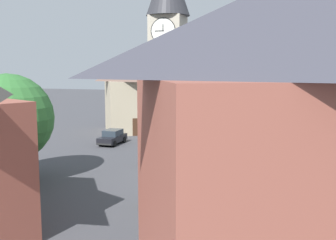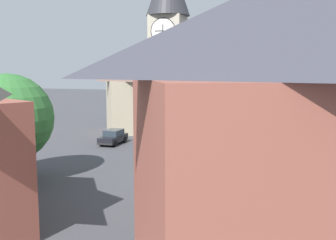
{
  "view_description": "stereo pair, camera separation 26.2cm",
  "coord_description": "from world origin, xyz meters",
  "px_view_note": "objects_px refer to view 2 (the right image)",
  "views": [
    {
      "loc": [
        -9.27,
        30.99,
        8.15
      ],
      "look_at": [
        0.0,
        0.0,
        3.85
      ],
      "focal_mm": 42.96,
      "sensor_mm": 36.0,
      "label": 1
    },
    {
      "loc": [
        -9.52,
        30.91,
        8.15
      ],
      "look_at": [
        0.0,
        0.0,
        3.85
      ],
      "focal_mm": 42.96,
      "sensor_mm": 36.0,
      "label": 2
    }
  ],
  "objects_px": {
    "building_terrace_right": "(295,157)",
    "car_silver_kerb": "(275,213)",
    "building_corner_back": "(133,94)",
    "tree": "(8,118)",
    "lamp_post": "(168,117)",
    "car_red_corner": "(185,194)",
    "pedestrian": "(249,167)",
    "clock_tower": "(168,42)",
    "car_blue_kerb": "(113,137)"
  },
  "relations": [
    {
      "from": "pedestrian",
      "to": "building_terrace_right",
      "type": "xyz_separation_m",
      "value": [
        -2.89,
        16.58,
        4.54
      ]
    },
    {
      "from": "clock_tower",
      "to": "car_red_corner",
      "type": "height_order",
      "value": "clock_tower"
    },
    {
      "from": "lamp_post",
      "to": "car_silver_kerb",
      "type": "bearing_deg",
      "value": 123.8
    },
    {
      "from": "building_terrace_right",
      "to": "building_corner_back",
      "type": "relative_size",
      "value": 1.19
    },
    {
      "from": "car_silver_kerb",
      "to": "building_terrace_right",
      "type": "height_order",
      "value": "building_terrace_right"
    },
    {
      "from": "car_blue_kerb",
      "to": "pedestrian",
      "type": "height_order",
      "value": "pedestrian"
    },
    {
      "from": "building_corner_back",
      "to": "pedestrian",
      "type": "bearing_deg",
      "value": 131.58
    },
    {
      "from": "car_silver_kerb",
      "to": "car_red_corner",
      "type": "distance_m",
      "value": 5.42
    },
    {
      "from": "car_red_corner",
      "to": "building_terrace_right",
      "type": "distance_m",
      "value": 12.57
    },
    {
      "from": "car_red_corner",
      "to": "pedestrian",
      "type": "relative_size",
      "value": 2.62
    },
    {
      "from": "building_terrace_right",
      "to": "lamp_post",
      "type": "height_order",
      "value": "building_terrace_right"
    },
    {
      "from": "clock_tower",
      "to": "car_silver_kerb",
      "type": "height_order",
      "value": "clock_tower"
    },
    {
      "from": "building_terrace_right",
      "to": "pedestrian",
      "type": "bearing_deg",
      "value": -80.12
    },
    {
      "from": "tree",
      "to": "building_terrace_right",
      "type": "relative_size",
      "value": 0.67
    },
    {
      "from": "clock_tower",
      "to": "pedestrian",
      "type": "distance_m",
      "value": 11.56
    },
    {
      "from": "car_silver_kerb",
      "to": "pedestrian",
      "type": "distance_m",
      "value": 8.45
    },
    {
      "from": "car_silver_kerb",
      "to": "tree",
      "type": "height_order",
      "value": "tree"
    },
    {
      "from": "car_red_corner",
      "to": "building_corner_back",
      "type": "relative_size",
      "value": 0.46
    },
    {
      "from": "car_blue_kerb",
      "to": "lamp_post",
      "type": "bearing_deg",
      "value": 162.91
    },
    {
      "from": "clock_tower",
      "to": "building_terrace_right",
      "type": "xyz_separation_m",
      "value": [
        -9.69,
        18.92,
        -4.52
      ]
    },
    {
      "from": "pedestrian",
      "to": "building_terrace_right",
      "type": "height_order",
      "value": "building_terrace_right"
    },
    {
      "from": "car_blue_kerb",
      "to": "building_corner_back",
      "type": "relative_size",
      "value": 0.43
    },
    {
      "from": "clock_tower",
      "to": "building_terrace_right",
      "type": "bearing_deg",
      "value": 117.13
    },
    {
      "from": "lamp_post",
      "to": "tree",
      "type": "bearing_deg",
      "value": 58.23
    },
    {
      "from": "pedestrian",
      "to": "clock_tower",
      "type": "bearing_deg",
      "value": -18.93
    },
    {
      "from": "pedestrian",
      "to": "building_terrace_right",
      "type": "bearing_deg",
      "value": 99.88
    },
    {
      "from": "tree",
      "to": "car_silver_kerb",
      "type": "bearing_deg",
      "value": 170.38
    },
    {
      "from": "building_terrace_right",
      "to": "car_silver_kerb",
      "type": "bearing_deg",
      "value": -85.07
    },
    {
      "from": "lamp_post",
      "to": "car_red_corner",
      "type": "bearing_deg",
      "value": 110.88
    },
    {
      "from": "building_corner_back",
      "to": "lamp_post",
      "type": "distance_m",
      "value": 13.29
    },
    {
      "from": "car_red_corner",
      "to": "tree",
      "type": "xyz_separation_m",
      "value": [
        13.33,
        -1.54,
        3.77
      ]
    },
    {
      "from": "car_silver_kerb",
      "to": "car_red_corner",
      "type": "bearing_deg",
      "value": -17.14
    },
    {
      "from": "car_blue_kerb",
      "to": "clock_tower",
      "type": "bearing_deg",
      "value": 138.4
    },
    {
      "from": "car_blue_kerb",
      "to": "building_terrace_right",
      "type": "relative_size",
      "value": 0.36
    },
    {
      "from": "car_silver_kerb",
      "to": "tree",
      "type": "xyz_separation_m",
      "value": [
        18.51,
        -3.14,
        3.77
      ]
    },
    {
      "from": "building_corner_back",
      "to": "tree",
      "type": "bearing_deg",
      "value": 89.86
    },
    {
      "from": "pedestrian",
      "to": "tree",
      "type": "relative_size",
      "value": 0.22
    },
    {
      "from": "car_silver_kerb",
      "to": "car_red_corner",
      "type": "relative_size",
      "value": 0.96
    },
    {
      "from": "clock_tower",
      "to": "car_silver_kerb",
      "type": "distance_m",
      "value": 16.65
    },
    {
      "from": "car_red_corner",
      "to": "building_corner_back",
      "type": "bearing_deg",
      "value": -61.97
    },
    {
      "from": "car_red_corner",
      "to": "building_corner_back",
      "type": "height_order",
      "value": "building_corner_back"
    },
    {
      "from": "car_red_corner",
      "to": "pedestrian",
      "type": "height_order",
      "value": "pedestrian"
    },
    {
      "from": "clock_tower",
      "to": "building_corner_back",
      "type": "bearing_deg",
      "value": -59.38
    },
    {
      "from": "tree",
      "to": "building_terrace_right",
      "type": "distance_m",
      "value": 22.46
    },
    {
      "from": "car_red_corner",
      "to": "building_corner_back",
      "type": "distance_m",
      "value": 28.51
    },
    {
      "from": "clock_tower",
      "to": "tree",
      "type": "bearing_deg",
      "value": 37.66
    },
    {
      "from": "tree",
      "to": "building_corner_back",
      "type": "bearing_deg",
      "value": -90.14
    },
    {
      "from": "car_red_corner",
      "to": "pedestrian",
      "type": "distance_m",
      "value": 7.23
    },
    {
      "from": "car_blue_kerb",
      "to": "building_corner_back",
      "type": "xyz_separation_m",
      "value": [
        1.12,
        -8.6,
        3.94
      ]
    },
    {
      "from": "car_red_corner",
      "to": "tree",
      "type": "bearing_deg",
      "value": -6.58
    }
  ]
}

